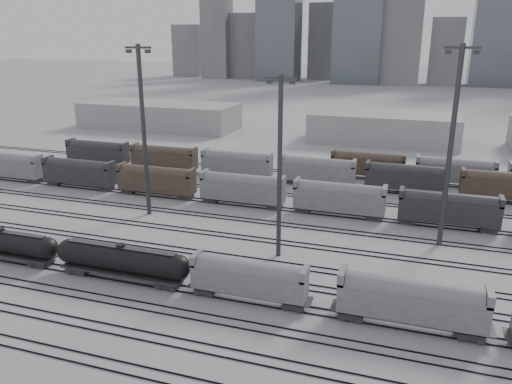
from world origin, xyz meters
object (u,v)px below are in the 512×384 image
(tank_car_a, at_px, (3,242))
(light_mast_c, at_px, (280,164))
(tank_car_b, at_px, (122,260))
(hopper_car_b, at_px, (411,299))
(hopper_car_a, at_px, (249,277))

(tank_car_a, relative_size, light_mast_c, 0.71)
(tank_car_b, height_order, hopper_car_b, hopper_car_b)
(hopper_car_a, distance_m, hopper_car_b, 17.46)
(hopper_car_a, bearing_deg, tank_car_b, 180.00)
(tank_car_b, relative_size, hopper_car_b, 1.23)
(tank_car_b, xyz_separation_m, light_mast_c, (16.29, 12.68, 10.27))
(light_mast_c, bearing_deg, tank_car_b, -142.10)
(tank_car_a, height_order, hopper_car_a, hopper_car_a)
(hopper_car_a, height_order, light_mast_c, light_mast_c)
(tank_car_b, distance_m, hopper_car_b, 33.87)
(tank_car_b, height_order, light_mast_c, light_mast_c)
(tank_car_a, bearing_deg, hopper_car_a, 0.00)
(tank_car_a, bearing_deg, tank_car_b, 0.00)
(hopper_car_b, relative_size, light_mast_c, 0.61)
(hopper_car_b, xyz_separation_m, light_mast_c, (-17.58, 12.68, 9.60))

